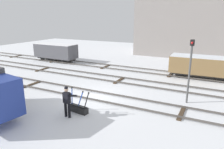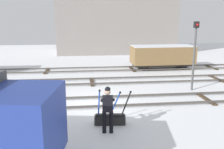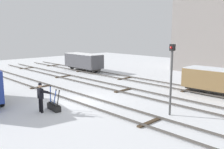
{
  "view_description": "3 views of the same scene",
  "coord_description": "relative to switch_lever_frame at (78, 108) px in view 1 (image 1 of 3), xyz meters",
  "views": [
    {
      "loc": [
        7.3,
        -11.61,
        5.34
      ],
      "look_at": [
        0.18,
        2.46,
        1.01
      ],
      "focal_mm": 33.89,
      "sensor_mm": 36.0,
      "label": 1
    },
    {
      "loc": [
        -0.47,
        -11.66,
        4.14
      ],
      "look_at": [
        1.12,
        2.19,
        0.99
      ],
      "focal_mm": 39.23,
      "sensor_mm": 36.0,
      "label": 2
    },
    {
      "loc": [
        13.08,
        -9.76,
        4.61
      ],
      "look_at": [
        0.3,
        2.61,
        1.56
      ],
      "focal_mm": 38.73,
      "sensor_mm": 36.0,
      "label": 3
    }
  ],
  "objects": [
    {
      "name": "signal_post",
      "position": [
        5.37,
        4.29,
        2.21
      ],
      "size": [
        0.24,
        0.32,
        4.02
      ],
      "color": "#4C4C4C",
      "rests_on": "ground_plane"
    },
    {
      "name": "track_siding_near",
      "position": [
        -0.51,
        6.68,
        -0.14
      ],
      "size": [
        44.0,
        1.94,
        0.18
      ],
      "color": "#4C4742",
      "rests_on": "ground_plane"
    },
    {
      "name": "track_siding_far",
      "position": [
        -0.51,
        10.65,
        -0.14
      ],
      "size": [
        44.0,
        1.94,
        0.18
      ],
      "color": "#4C4742",
      "rests_on": "ground_plane"
    },
    {
      "name": "freight_car_mid_siding",
      "position": [
        5.56,
        10.65,
        0.93
      ],
      "size": [
        5.23,
        2.16,
        2.0
      ],
      "rotation": [
        0.0,
        0.0,
        0.02
      ],
      "color": "#2D2B28",
      "rests_on": "ground_plane"
    },
    {
      "name": "track_main_line",
      "position": [
        -0.51,
        2.5,
        -0.13
      ],
      "size": [
        44.0,
        1.94,
        0.18
      ],
      "color": "#4C4742",
      "rests_on": "ground_plane"
    },
    {
      "name": "rail_worker",
      "position": [
        -0.17,
        -0.73,
        0.76
      ],
      "size": [
        0.59,
        0.72,
        1.78
      ],
      "rotation": [
        0.0,
        0.0,
        -0.1
      ],
      "color": "black",
      "rests_on": "ground_plane"
    },
    {
      "name": "apartment_building",
      "position": [
        3.07,
        22.54,
        5.84
      ],
      "size": [
        14.62,
        6.95,
        12.16
      ],
      "color": "gray",
      "rests_on": "ground_plane"
    },
    {
      "name": "freight_car_back_track",
      "position": [
        -10.95,
        10.65,
        1.01
      ],
      "size": [
        5.44,
        1.99,
        2.15
      ],
      "rotation": [
        0.0,
        0.0,
        -0.01
      ],
      "color": "#2D2B28",
      "rests_on": "ground_plane"
    },
    {
      "name": "ground_plane",
      "position": [
        -0.51,
        2.5,
        -0.25
      ],
      "size": [
        60.0,
        60.0,
        0.0
      ],
      "primitive_type": "plane",
      "color": "white"
    },
    {
      "name": "switch_lever_frame",
      "position": [
        0.0,
        0.0,
        0.0
      ],
      "size": [
        1.49,
        0.49,
        1.45
      ],
      "rotation": [
        0.0,
        0.0,
        -0.1
      ],
      "color": "black",
      "rests_on": "ground_plane"
    }
  ]
}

